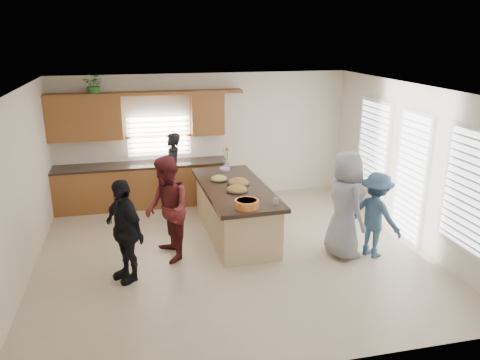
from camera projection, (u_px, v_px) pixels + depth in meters
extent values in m
plane|color=beige|center=(233.00, 253.00, 8.08)|extent=(6.50, 6.50, 0.00)
cube|color=silver|center=(204.00, 137.00, 10.44)|extent=(6.50, 0.02, 2.80)
cube|color=silver|center=(292.00, 258.00, 4.86)|extent=(6.50, 0.02, 2.80)
cube|color=silver|center=(19.00, 190.00, 6.96)|extent=(0.02, 6.00, 2.80)
cube|color=silver|center=(410.00, 164.00, 8.34)|extent=(0.02, 6.00, 2.80)
cube|color=white|center=(232.00, 89.00, 7.23)|extent=(6.50, 6.00, 0.02)
cube|color=#905C2A|center=(143.00, 186.00, 10.13)|extent=(3.65, 0.62, 0.90)
cube|color=black|center=(141.00, 165.00, 9.99)|extent=(3.70, 0.65, 0.05)
cube|color=#905C2A|center=(84.00, 118.00, 9.57)|extent=(1.50, 0.36, 0.90)
cube|color=#905C2A|center=(207.00, 114.00, 10.11)|extent=(0.70, 0.36, 0.90)
cube|color=#905C2A|center=(146.00, 93.00, 9.70)|extent=(4.05, 0.40, 0.06)
cube|color=brown|center=(159.00, 136.00, 10.16)|extent=(1.35, 0.08, 0.85)
cube|color=white|center=(373.00, 146.00, 9.54)|extent=(0.06, 1.10, 1.75)
cube|color=white|center=(410.00, 177.00, 8.31)|extent=(0.06, 0.85, 2.25)
cube|color=white|center=(470.00, 191.00, 6.84)|extent=(0.06, 1.10, 1.75)
cube|color=tan|center=(235.00, 212.00, 8.69)|extent=(1.09, 2.54, 0.88)
cube|color=black|center=(235.00, 188.00, 8.54)|extent=(1.25, 2.74, 0.07)
cube|color=black|center=(235.00, 232.00, 8.81)|extent=(1.01, 2.45, 0.08)
cylinder|color=black|center=(237.00, 191.00, 8.27)|extent=(0.40, 0.40, 0.02)
ellipsoid|color=#A57033|center=(237.00, 190.00, 8.26)|extent=(0.36, 0.36, 0.16)
cylinder|color=black|center=(238.00, 184.00, 8.65)|extent=(0.44, 0.44, 0.02)
ellipsoid|color=#A57033|center=(238.00, 183.00, 8.65)|extent=(0.39, 0.39, 0.18)
cylinder|color=black|center=(219.00, 180.00, 8.88)|extent=(0.35, 0.35, 0.02)
ellipsoid|color=#D0B359|center=(219.00, 179.00, 8.87)|extent=(0.31, 0.31, 0.14)
cylinder|color=orange|center=(247.00, 204.00, 7.49)|extent=(0.40, 0.40, 0.13)
cylinder|color=beige|center=(247.00, 201.00, 7.48)|extent=(0.32, 0.32, 0.04)
cylinder|color=white|center=(276.00, 201.00, 7.64)|extent=(0.09, 0.09, 0.11)
cylinder|color=#AC83BF|center=(225.00, 169.00, 9.53)|extent=(0.21, 0.21, 0.05)
cylinder|color=silver|center=(226.00, 164.00, 9.64)|extent=(0.10, 0.10, 0.17)
imported|color=#337F33|center=(94.00, 85.00, 9.42)|extent=(0.50, 0.47, 0.45)
imported|color=black|center=(173.00, 170.00, 10.07)|extent=(0.40, 0.60, 1.61)
imported|color=maroon|center=(167.00, 210.00, 7.62)|extent=(0.80, 0.96, 1.76)
imported|color=black|center=(124.00, 231.00, 7.00)|extent=(0.83, 1.01, 1.61)
imported|color=#32526E|center=(376.00, 215.00, 7.79)|extent=(0.91, 1.09, 1.47)
imported|color=gray|center=(345.00, 205.00, 7.73)|extent=(0.68, 0.95, 1.83)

